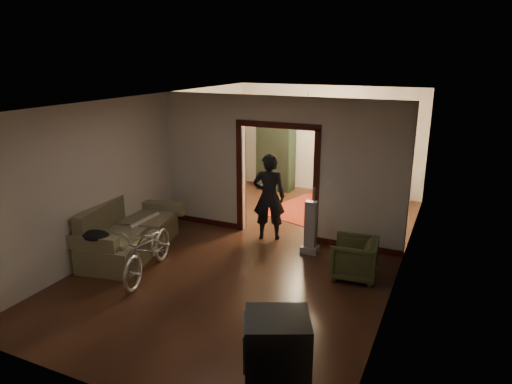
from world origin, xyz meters
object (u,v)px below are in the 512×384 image
Objects in this scene: sofa at (130,227)px; armchair at (354,258)px; locker at (276,155)px; desk at (366,188)px; person at (269,197)px; bicycle at (149,249)px.

sofa is 4.06m from armchair.
desk is at bearing -3.82° from locker.
locker is at bearing -88.38° from person.
sofa is 1.25× the size of bicycle.
person is 1.84× the size of desk.
sofa is 1.05m from bicycle.
person is (1.19, 2.29, 0.41)m from bicycle.
desk reaches higher than armchair.
armchair is (3.99, 0.74, -0.17)m from sofa.
person reaches higher than bicycle.
locker is (-3.14, 4.29, 0.62)m from armchair.
locker is at bearing -149.54° from armchair.
desk is (-0.65, 4.16, 0.02)m from armchair.
bicycle is 2.39× the size of armchair.
armchair is 0.38× the size of locker.
desk is at bearing 52.34° from bicycle.
locker is at bearing 69.20° from sofa.
person is 0.91× the size of locker.
sofa is at bearing -85.25° from armchair.
desk is at bearing -130.21° from person.
person reaches higher than armchair.
person is (2.06, 1.70, 0.37)m from sofa.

